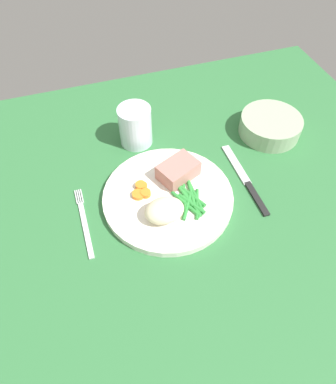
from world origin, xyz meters
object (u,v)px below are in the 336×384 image
at_px(dinner_plate, 168,197).
at_px(water_glass, 136,128).
at_px(meat_portion, 178,170).
at_px(salad_bowl, 270,125).
at_px(fork, 84,222).
at_px(knife, 245,180).

height_order(dinner_plate, water_glass, water_glass).
xyz_separation_m(meat_portion, salad_bowl, (0.26, 0.08, -0.01)).
bearing_deg(meat_portion, fork, -168.01).
bearing_deg(fork, water_glass, 46.20).
relative_size(dinner_plate, fork, 1.60).
xyz_separation_m(fork, salad_bowl, (0.47, 0.12, 0.02)).
bearing_deg(knife, dinner_plate, -178.97).
bearing_deg(meat_portion, water_glass, 109.53).
xyz_separation_m(dinner_plate, water_glass, (-0.02, 0.19, 0.03)).
bearing_deg(knife, salad_bowl, 47.28).
bearing_deg(salad_bowl, fork, -165.51).
bearing_deg(knife, meat_portion, 164.11).
bearing_deg(water_glass, fork, -129.28).
relative_size(fork, salad_bowl, 1.16).
distance_m(meat_portion, knife, 0.15).
bearing_deg(meat_portion, dinner_plate, -130.60).
relative_size(meat_portion, salad_bowl, 0.56).
bearing_deg(water_glass, meat_portion, -70.47).
bearing_deg(fork, salad_bowl, 9.98).
bearing_deg(salad_bowl, knife, -134.69).
height_order(fork, salad_bowl, salad_bowl).
relative_size(meat_portion, fork, 0.48).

